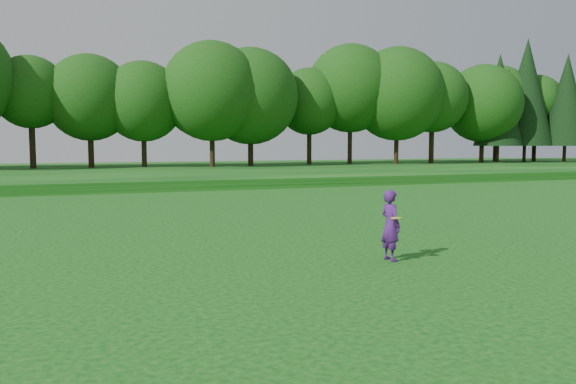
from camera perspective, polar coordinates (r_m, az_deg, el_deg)
name	(u,v)px	position (r m, az deg, el deg)	size (l,w,h in m)	color
ground	(233,262)	(13.05, -5.64, -7.05)	(140.00, 140.00, 0.00)	#0D4510
berm	(119,173)	(46.49, -16.84, 1.81)	(130.00, 30.00, 0.60)	#0D4510
walking_path	(138,191)	(32.60, -15.01, 0.09)	(130.00, 1.60, 0.04)	gray
treeline	(112,79)	(50.71, -17.40, 10.88)	(104.00, 7.00, 15.00)	#1E440F
woman	(390,225)	(13.17, 10.37, -3.35)	(0.44, 0.78, 1.64)	#4C1973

